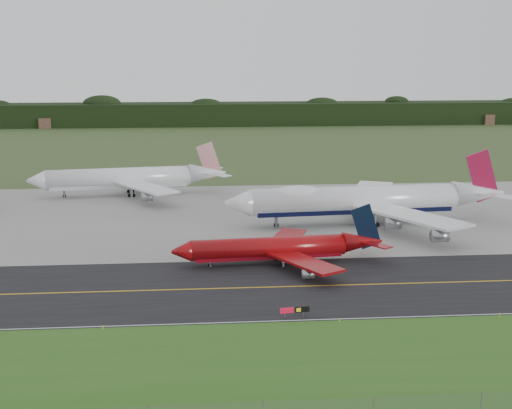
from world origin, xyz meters
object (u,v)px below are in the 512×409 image
at_px(jet_red_737, 280,248).
at_px(jet_ba_747, 364,200).
at_px(jet_star_tail, 130,178).
at_px(taxiway_sign, 295,310).

bearing_deg(jet_red_737, jet_ba_747, 52.36).
xyz_separation_m(jet_star_tail, taxiway_sign, (32.59, -96.28, -3.70)).
bearing_deg(taxiway_sign, jet_ba_747, 67.29).
height_order(jet_ba_747, taxiway_sign, jet_ba_747).
height_order(jet_red_737, jet_star_tail, jet_star_tail).
relative_size(jet_star_tail, taxiway_sign, 12.06).
xyz_separation_m(jet_ba_747, taxiway_sign, (-23.98, -57.29, -4.63)).
bearing_deg(taxiway_sign, jet_star_tail, 108.70).
relative_size(jet_red_737, jet_star_tail, 0.74).
bearing_deg(jet_ba_747, jet_star_tail, 145.42).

